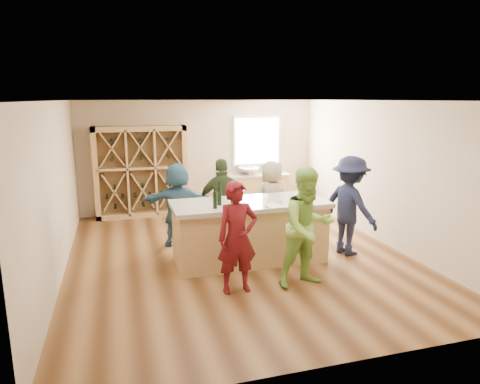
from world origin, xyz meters
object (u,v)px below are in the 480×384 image
object	(u,v)px
wine_bottle_e	(236,196)
person_server	(350,206)
tasting_counter_base	(250,233)
person_far_mid	(223,202)
sink	(249,171)
person_far_left	(178,205)
wine_bottle_c	(219,196)
wine_bottle_d	(233,197)
wine_bottle_b	(215,200)
person_near_right	(308,228)
person_near_left	(237,238)
person_far_right	(272,200)
wine_rack	(141,172)

from	to	relation	value
wine_bottle_e	person_server	bearing A→B (deg)	-1.58
tasting_counter_base	person_far_mid	world-z (taller)	person_far_mid
sink	person_far_left	xyz separation A→B (m)	(-2.16, -2.33, -0.19)
wine_bottle_c	wine_bottle_d	world-z (taller)	wine_bottle_d
wine_bottle_d	wine_bottle_e	bearing A→B (deg)	51.44
sink	wine_bottle_b	distance (m)	4.18
wine_bottle_c	person_near_right	size ratio (longest dim) A/B	0.17
wine_bottle_d	person_near_left	world-z (taller)	person_near_left
sink	person_far_right	bearing A→B (deg)	-96.04
wine_rack	wine_bottle_b	size ratio (longest dim) A/B	7.89
tasting_counter_base	wine_bottle_e	xyz separation A→B (m)	(-0.28, -0.11, 0.72)
tasting_counter_base	wine_bottle_c	xyz separation A→B (m)	(-0.57, -0.09, 0.74)
wine_rack	wine_bottle_d	size ratio (longest dim) A/B	6.85
person_far_right	person_far_mid	bearing A→B (deg)	-7.79
wine_rack	sink	bearing A→B (deg)	-1.49
wine_bottle_c	wine_bottle_e	distance (m)	0.29
person_far_mid	person_far_left	distance (m)	0.86
wine_bottle_e	person_server	world-z (taller)	person_server
person_near_left	person_far_mid	xyz separation A→B (m)	(0.31, 2.14, 0.02)
wine_bottle_e	person_near_left	bearing A→B (deg)	-104.63
tasting_counter_base	person_near_left	world-z (taller)	person_near_left
sink	person_far_right	distance (m)	2.42
person_near_right	person_far_right	size ratio (longest dim) A/B	1.14
person_near_right	person_far_left	size ratio (longest dim) A/B	1.12
tasting_counter_base	person_near_right	bearing A→B (deg)	-66.08
wine_bottle_c	person_far_mid	distance (m)	1.20
wine_bottle_c	person_server	xyz separation A→B (m)	(2.44, -0.07, -0.32)
tasting_counter_base	wine_bottle_d	distance (m)	0.85
wine_bottle_e	person_far_left	xyz separation A→B (m)	(-0.81, 1.26, -0.39)
person_near_right	person_far_mid	xyz separation A→B (m)	(-0.78, 2.21, -0.06)
tasting_counter_base	person_far_mid	xyz separation A→B (m)	(-0.24, 1.00, 0.36)
sink	wine_bottle_d	world-z (taller)	wine_bottle_d
person_server	person_far_left	bearing A→B (deg)	48.45
person_far_mid	person_far_left	bearing A→B (deg)	-8.81
sink	wine_bottle_c	world-z (taller)	wine_bottle_c
wine_bottle_e	person_server	size ratio (longest dim) A/B	0.15
wine_rack	wine_bottle_b	world-z (taller)	wine_rack
tasting_counter_base	person_near_right	size ratio (longest dim) A/B	1.41
person_near_left	person_near_right	bearing A→B (deg)	-6.69
person_far_mid	person_near_left	bearing A→B (deg)	83.80
wine_rack	person_near_left	size ratio (longest dim) A/B	1.31
wine_bottle_c	person_near_left	world-z (taller)	person_near_left
wine_rack	wine_bottle_e	xyz separation A→B (m)	(1.36, -3.67, 0.12)
wine_rack	wine_bottle_b	bearing A→B (deg)	-76.17
wine_bottle_c	person_server	size ratio (longest dim) A/B	0.17
tasting_counter_base	wine_bottle_d	world-z (taller)	wine_bottle_d
wine_rack	person_far_left	bearing A→B (deg)	-77.23
wine_rack	person_near_left	distance (m)	4.84
wine_bottle_b	wine_bottle_d	bearing A→B (deg)	14.27
wine_bottle_b	wine_bottle_d	xyz separation A→B (m)	(0.32, 0.08, 0.02)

